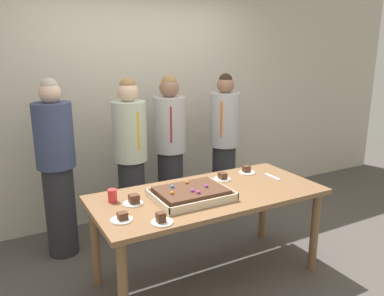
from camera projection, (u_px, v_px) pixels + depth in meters
ground_plane at (208, 276)px, 3.30m from camera, size 12.00×12.00×0.00m
interior_back_panel at (136, 86)px, 4.28m from camera, size 8.00×0.12×3.00m
party_table at (209, 203)px, 3.13m from camera, size 1.89×0.86×0.77m
sheet_cake at (191, 194)px, 2.97m from camera, size 0.59×0.44×0.10m
plated_slice_near_left at (247, 171)px, 3.59m from camera, size 0.15×0.15×0.07m
plated_slice_near_right at (134, 201)px, 2.87m from camera, size 0.15×0.15×0.08m
plated_slice_far_left at (222, 177)px, 3.40m from camera, size 0.15×0.15×0.07m
plated_slice_far_right at (122, 218)px, 2.59m from camera, size 0.15×0.15×0.06m
plated_slice_center_front at (162, 220)px, 2.55m from camera, size 0.15×0.15×0.08m
drink_cup_nearest at (112, 196)px, 2.91m from camera, size 0.07×0.07×0.10m
cake_server_utensil at (272, 177)px, 3.47m from camera, size 0.03×0.20×0.01m
person_serving_front at (131, 159)px, 3.76m from camera, size 0.33×0.33×1.64m
person_green_shirt_behind at (224, 144)px, 4.35m from camera, size 0.33×0.33×1.65m
person_striped_tie_right at (170, 149)px, 4.11m from camera, size 0.34×0.34×1.65m
person_far_right_suit at (57, 167)px, 3.47m from camera, size 0.34×0.34×1.67m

